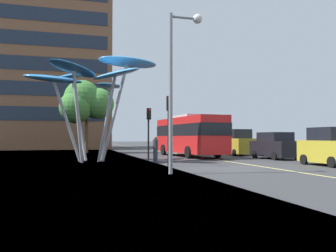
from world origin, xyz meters
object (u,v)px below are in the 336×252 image
(red_bus, at_px, (189,134))
(car_side_street, at_px, (211,143))
(car_parked_far, at_px, (238,143))
(pedestrian, at_px, (155,149))
(street_lamp, at_px, (178,70))
(traffic_light_kerb_far, at_px, (149,123))
(leaf_sculpture, at_px, (92,78))
(car_parked_near, at_px, (331,148))
(traffic_light_kerb_near, at_px, (169,116))
(car_parked_mid, at_px, (275,146))

(red_bus, height_order, car_side_street, red_bus)
(car_parked_far, bearing_deg, pedestrian, -141.97)
(car_parked_far, height_order, street_lamp, street_lamp)
(pedestrian, bearing_deg, traffic_light_kerb_far, 89.50)
(red_bus, height_order, leaf_sculpture, leaf_sculpture)
(red_bus, height_order, street_lamp, street_lamp)
(car_parked_near, xyz_separation_m, car_side_street, (0.23, 18.72, -0.03))
(red_bus, distance_m, traffic_light_kerb_near, 10.83)
(traffic_light_kerb_near, height_order, car_parked_near, traffic_light_kerb_near)
(red_bus, bearing_deg, car_parked_near, -68.38)
(street_lamp, height_order, pedestrian, street_lamp)
(traffic_light_kerb_near, relative_size, car_parked_near, 1.03)
(car_parked_near, distance_m, pedestrian, 10.46)
(car_parked_mid, height_order, car_side_street, car_side_street)
(leaf_sculpture, xyz_separation_m, car_side_street, (13.31, 11.62, -4.64))
(car_parked_mid, bearing_deg, street_lamp, -139.80)
(car_parked_far, relative_size, car_side_street, 0.90)
(leaf_sculpture, xyz_separation_m, pedestrian, (3.89, -2.10, -4.78))
(leaf_sculpture, bearing_deg, car_side_street, 41.12)
(car_parked_near, distance_m, street_lamp, 10.69)
(car_parked_mid, height_order, street_lamp, street_lamp)
(car_parked_far, bearing_deg, street_lamp, -124.85)
(car_parked_near, bearing_deg, car_parked_mid, 85.99)
(car_parked_far, relative_size, pedestrian, 2.37)
(traffic_light_kerb_near, relative_size, car_parked_mid, 0.86)
(red_bus, height_order, pedestrian, red_bus)
(traffic_light_kerb_far, distance_m, car_parked_near, 11.73)
(leaf_sculpture, bearing_deg, car_parked_near, -28.53)
(traffic_light_kerb_far, distance_m, car_parked_far, 10.91)
(red_bus, bearing_deg, traffic_light_kerb_near, -114.76)
(traffic_light_kerb_far, bearing_deg, traffic_light_kerb_near, -89.82)
(car_parked_mid, bearing_deg, car_parked_near, -94.01)
(red_bus, distance_m, car_parked_mid, 7.27)
(car_parked_far, bearing_deg, car_parked_near, -91.22)
(red_bus, height_order, car_parked_mid, red_bus)
(car_parked_near, relative_size, pedestrian, 2.22)
(leaf_sculpture, height_order, car_parked_far, leaf_sculpture)
(car_parked_near, xyz_separation_m, street_lamp, (-9.83, -2.10, 3.63))
(car_parked_mid, xyz_separation_m, street_lamp, (-10.29, -8.70, 3.71))
(red_bus, xyz_separation_m, car_parked_near, (4.63, -11.69, -0.90))
(leaf_sculpture, height_order, car_parked_mid, leaf_sculpture)
(car_parked_near, bearing_deg, car_parked_far, 88.78)
(car_parked_near, height_order, street_lamp, street_lamp)
(leaf_sculpture, relative_size, car_parked_near, 2.33)
(red_bus, relative_size, car_parked_mid, 2.23)
(traffic_light_kerb_far, xyz_separation_m, car_side_street, (9.40, 11.59, -1.65))
(street_lamp, bearing_deg, red_bus, 69.34)
(red_bus, xyz_separation_m, car_parked_mid, (5.09, -5.09, -0.98))
(car_parked_far, bearing_deg, traffic_light_kerb_far, -150.87)
(leaf_sculpture, xyz_separation_m, car_parked_near, (13.07, -7.11, -4.61))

